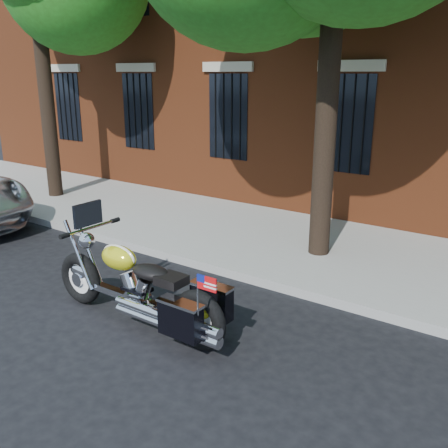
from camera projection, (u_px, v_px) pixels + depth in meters
The scene contains 4 objects.
ground at pixel (194, 313), 6.96m from camera, with size 120.00×120.00×0.00m, color black.
curb at pixel (248, 277), 8.01m from camera, with size 40.00×0.16×0.15m, color gray.
sidewalk at pixel (302, 245), 9.47m from camera, with size 40.00×3.60×0.15m, color gray.
motorcycle at pixel (142, 291), 6.43m from camera, with size 3.06×0.89×1.55m.
Camera 1 is at (4.01, -4.87, 3.22)m, focal length 40.00 mm.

